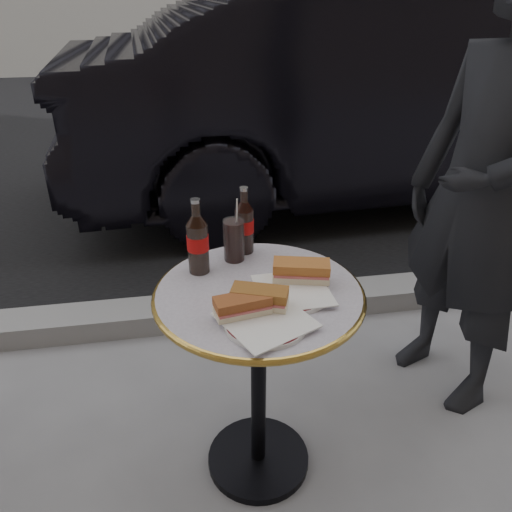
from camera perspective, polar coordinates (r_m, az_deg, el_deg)
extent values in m
plane|color=gray|center=(1.95, 0.26, -22.36)|extent=(80.00, 80.00, 0.00)
cube|color=black|center=(6.40, -7.64, 14.73)|extent=(40.00, 8.00, 0.00)
cube|color=gray|center=(2.58, -3.16, -6.08)|extent=(40.00, 0.20, 0.12)
cylinder|color=silver|center=(1.32, 1.11, -7.57)|extent=(0.27, 0.27, 0.01)
cylinder|color=white|center=(1.44, 4.18, -4.16)|extent=(0.24, 0.24, 0.01)
cube|color=brown|center=(1.32, -1.56, -5.79)|extent=(0.16, 0.09, 0.05)
cube|color=brown|center=(1.35, 0.42, -4.84)|extent=(0.17, 0.12, 0.05)
cube|color=#B4672D|center=(1.48, 5.19, -1.80)|extent=(0.18, 0.12, 0.06)
cylinder|color=black|center=(1.59, -2.54, 1.83)|extent=(0.08, 0.08, 0.14)
imported|color=black|center=(4.10, 14.67, 17.51)|extent=(1.96, 4.87, 1.57)
imported|color=black|center=(1.96, 24.61, 6.12)|extent=(0.60, 0.72, 1.70)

